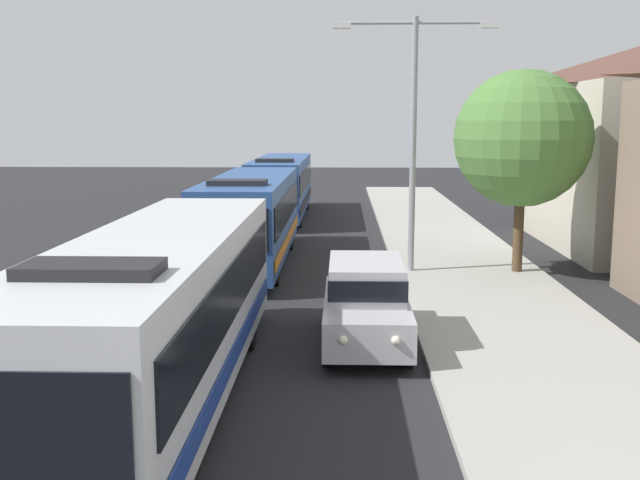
% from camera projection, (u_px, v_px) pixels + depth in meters
% --- Properties ---
extents(bus_lead, '(2.58, 11.70, 3.21)m').
position_uv_depth(bus_lead, '(161.00, 310.00, 13.00)').
color(bus_lead, silver).
rests_on(bus_lead, ground_plane).
extents(bus_second_in_line, '(2.58, 10.84, 3.21)m').
position_uv_depth(bus_second_in_line, '(251.00, 216.00, 25.74)').
color(bus_second_in_line, '#284C8C').
rests_on(bus_second_in_line, ground_plane).
extents(bus_middle, '(2.58, 11.84, 3.21)m').
position_uv_depth(bus_middle, '(281.00, 185.00, 38.30)').
color(bus_middle, '#284C8C').
rests_on(bus_middle, ground_plane).
extents(white_suv, '(1.86, 4.62, 1.90)m').
position_uv_depth(white_suv, '(366.00, 300.00, 16.52)').
color(white_suv, '#B7B7BC').
rests_on(white_suv, ground_plane).
extents(streetlamp_mid, '(5.12, 0.28, 8.01)m').
position_uv_depth(streetlamp_mid, '(414.00, 119.00, 23.40)').
color(streetlamp_mid, gray).
rests_on(streetlamp_mid, sidewalk).
extents(roadside_tree, '(4.32, 4.32, 6.42)m').
position_uv_depth(roadside_tree, '(522.00, 139.00, 23.37)').
color(roadside_tree, '#4C3823').
rests_on(roadside_tree, sidewalk).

